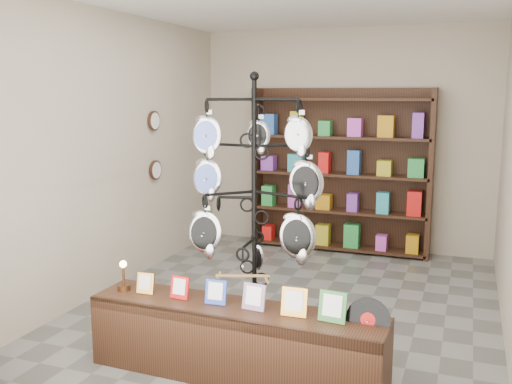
% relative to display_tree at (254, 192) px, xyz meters
% --- Properties ---
extents(ground, '(5.00, 5.00, 0.00)m').
position_rel_display_tree_xyz_m(ground, '(0.01, 0.94, -1.33)').
color(ground, slate).
rests_on(ground, ground).
extents(room_envelope, '(5.00, 5.00, 5.00)m').
position_rel_display_tree_xyz_m(room_envelope, '(0.01, 0.94, 0.52)').
color(room_envelope, '#B5A592').
rests_on(room_envelope, ground).
extents(display_tree, '(1.19, 1.16, 2.30)m').
position_rel_display_tree_xyz_m(display_tree, '(0.00, 0.00, 0.00)').
color(display_tree, black).
rests_on(display_tree, ground).
extents(front_shelf, '(2.29, 0.52, 0.80)m').
position_rel_display_tree_xyz_m(front_shelf, '(0.06, -0.58, -1.05)').
color(front_shelf, black).
rests_on(front_shelf, ground).
extents(back_shelving, '(2.42, 0.36, 2.20)m').
position_rel_display_tree_xyz_m(back_shelving, '(0.01, 3.24, -0.30)').
color(back_shelving, black).
rests_on(back_shelving, ground).
extents(wall_clocks, '(0.03, 0.24, 0.84)m').
position_rel_display_tree_xyz_m(wall_clocks, '(-1.96, 1.74, 0.17)').
color(wall_clocks, black).
rests_on(wall_clocks, ground).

